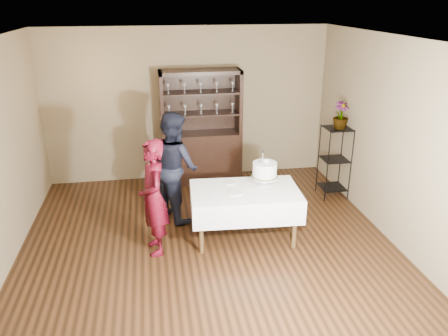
{
  "coord_description": "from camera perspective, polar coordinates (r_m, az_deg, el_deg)",
  "views": [
    {
      "loc": [
        -0.66,
        -5.13,
        3.16
      ],
      "look_at": [
        0.24,
        0.1,
        1.06
      ],
      "focal_mm": 35.0,
      "sensor_mm": 36.0,
      "label": 1
    }
  ],
  "objects": [
    {
      "name": "woman",
      "position": [
        5.62,
        -9.19,
        -3.86
      ],
      "size": [
        0.46,
        0.62,
        1.54
      ],
      "primitive_type": "imported",
      "rotation": [
        0.0,
        0.0,
        -1.4
      ],
      "color": "#350410",
      "rests_on": "floor"
    },
    {
      "name": "cake_table",
      "position": [
        5.95,
        2.73,
        -4.39
      ],
      "size": [
        1.51,
        0.99,
        0.73
      ],
      "rotation": [
        0.0,
        0.0,
        -0.06
      ],
      "color": "white",
      "rests_on": "floor"
    },
    {
      "name": "cake",
      "position": [
        5.99,
        5.33,
        -0.37
      ],
      "size": [
        0.4,
        0.4,
        0.51
      ],
      "rotation": [
        0.0,
        0.0,
        -0.26
      ],
      "color": "silver",
      "rests_on": "cake_table"
    },
    {
      "name": "back_wall",
      "position": [
        7.87,
        -4.74,
        8.21
      ],
      "size": [
        5.0,
        0.02,
        2.7
      ],
      "primitive_type": "cube",
      "color": "#73654A",
      "rests_on": "floor"
    },
    {
      "name": "man",
      "position": [
        6.47,
        -6.49,
        0.26
      ],
      "size": [
        0.93,
        1.0,
        1.64
      ],
      "primitive_type": "imported",
      "rotation": [
        0.0,
        0.0,
        2.08
      ],
      "color": "black",
      "rests_on": "floor"
    },
    {
      "name": "ceiling",
      "position": [
        5.19,
        -2.51,
        16.5
      ],
      "size": [
        5.0,
        5.0,
        0.0
      ],
      "primitive_type": "plane",
      "rotation": [
        3.14,
        0.0,
        0.0
      ],
      "color": "silver",
      "rests_on": "back_wall"
    },
    {
      "name": "china_hutch",
      "position": [
        7.84,
        -2.96,
        2.99
      ],
      "size": [
        1.4,
        0.48,
        2.0
      ],
      "color": "black",
      "rests_on": "floor"
    },
    {
      "name": "floor",
      "position": [
        6.06,
        -2.1,
        -9.86
      ],
      "size": [
        5.0,
        5.0,
        0.0
      ],
      "primitive_type": "plane",
      "color": "black",
      "rests_on": "ground"
    },
    {
      "name": "plant_etagere",
      "position": [
        7.42,
        14.24,
        1.13
      ],
      "size": [
        0.42,
        0.42,
        1.2
      ],
      "color": "black",
      "rests_on": "floor"
    },
    {
      "name": "plate_far",
      "position": [
        6.09,
        0.8,
        -1.89
      ],
      "size": [
        0.22,
        0.22,
        0.01
      ],
      "primitive_type": "cylinder",
      "rotation": [
        0.0,
        0.0,
        0.36
      ],
      "color": "silver",
      "rests_on": "cake_table"
    },
    {
      "name": "plate_near",
      "position": [
        5.78,
        1.45,
        -3.24
      ],
      "size": [
        0.24,
        0.24,
        0.01
      ],
      "primitive_type": "cylinder",
      "rotation": [
        0.0,
        0.0,
        -0.24
      ],
      "color": "silver",
      "rests_on": "cake_table"
    },
    {
      "name": "potted_plant",
      "position": [
        7.16,
        15.01,
        6.65
      ],
      "size": [
        0.29,
        0.29,
        0.43
      ],
      "primitive_type": "imported",
      "rotation": [
        0.0,
        0.0,
        0.19
      ],
      "color": "#486731",
      "rests_on": "plant_etagere"
    },
    {
      "name": "wall_right",
      "position": [
        6.29,
        20.95,
        3.42
      ],
      "size": [
        0.02,
        5.0,
        2.7
      ],
      "primitive_type": "cube",
      "color": "#73654A",
      "rests_on": "floor"
    }
  ]
}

